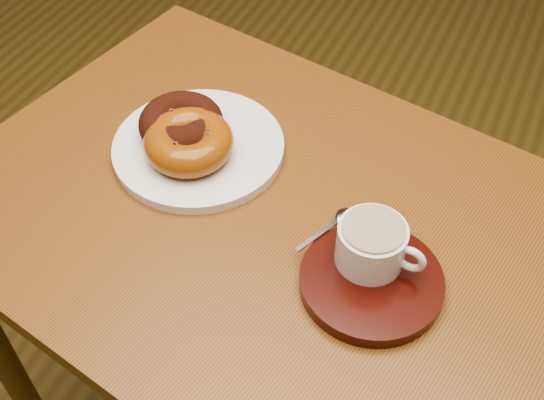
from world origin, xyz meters
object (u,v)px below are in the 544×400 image
at_px(cafe_table, 259,262).
at_px(donut_plate, 199,147).
at_px(saucer, 371,282).
at_px(coffee_cup, 372,244).

distance_m(cafe_table, donut_plate, 0.18).
relative_size(cafe_table, donut_plate, 3.77).
bearing_deg(cafe_table, saucer, -7.93).
bearing_deg(cafe_table, donut_plate, 164.79).
distance_m(donut_plate, coffee_cup, 0.30).
relative_size(cafe_table, coffee_cup, 8.39).
distance_m(donut_plate, saucer, 0.31).
height_order(saucer, coffee_cup, coffee_cup).
bearing_deg(donut_plate, cafe_table, -25.96).
height_order(cafe_table, coffee_cup, coffee_cup).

